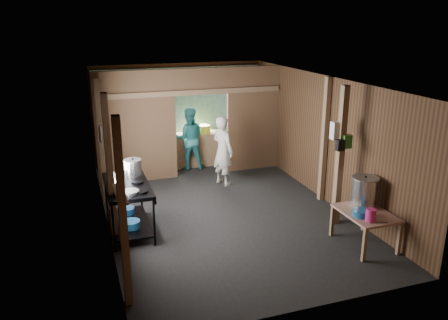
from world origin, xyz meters
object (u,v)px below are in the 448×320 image
object	(u,v)px
gas_range	(129,208)
cook	(223,151)
stock_pot	(364,192)
stove_pot_large	(133,168)
yellow_tub	(203,129)
prep_table	(364,229)
pink_bucket	(371,215)

from	to	relation	value
gas_range	cook	world-z (taller)	cook
stock_pot	cook	distance (m)	3.62
stove_pot_large	yellow_tub	world-z (taller)	stove_pot_large
gas_range	yellow_tub	distance (m)	4.15
stove_pot_large	cook	bearing A→B (deg)	31.85
prep_table	stock_pot	size ratio (longest dim) A/B	1.91
stove_pot_large	cook	distance (m)	2.61
cook	prep_table	bearing A→B (deg)	176.47
gas_range	yellow_tub	world-z (taller)	yellow_tub
stove_pot_large	pink_bucket	bearing A→B (deg)	-36.32
stove_pot_large	yellow_tub	size ratio (longest dim) A/B	0.91
stove_pot_large	cook	xyz separation A→B (m)	(2.21, 1.37, -0.25)
stove_pot_large	pink_bucket	xyz separation A→B (m)	(3.40, -2.50, -0.36)
gas_range	cook	size ratio (longest dim) A/B	0.95
stock_pot	pink_bucket	xyz separation A→B (m)	(-0.26, -0.57, -0.15)
stove_pot_large	stock_pot	size ratio (longest dim) A/B	0.63
prep_table	cook	world-z (taller)	cook
stove_pot_large	stock_pot	world-z (taller)	stove_pot_large
stove_pot_large	yellow_tub	xyz separation A→B (m)	(2.20, 2.96, -0.11)
yellow_tub	cook	size ratio (longest dim) A/B	0.23
stock_pot	cook	bearing A→B (deg)	113.76
gas_range	prep_table	world-z (taller)	gas_range
prep_table	pink_bucket	world-z (taller)	pink_bucket
stock_pot	yellow_tub	world-z (taller)	stock_pot
stock_pot	prep_table	bearing A→B (deg)	-115.37
stock_pot	pink_bucket	distance (m)	0.64
cook	pink_bucket	bearing A→B (deg)	173.22
gas_range	prep_table	xyz separation A→B (m)	(3.71, -1.80, -0.15)
cook	yellow_tub	bearing A→B (deg)	-23.64
stove_pot_large	gas_range	bearing A→B (deg)	-112.91
prep_table	yellow_tub	bearing A→B (deg)	104.50
gas_range	yellow_tub	size ratio (longest dim) A/B	4.21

